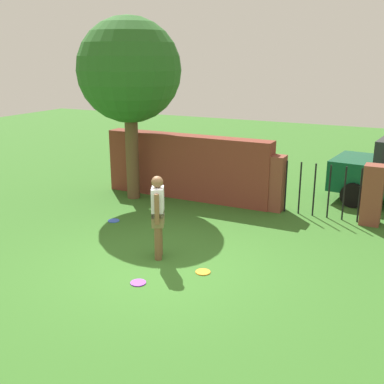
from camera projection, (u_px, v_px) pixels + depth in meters
The scene contains 8 objects.
ground_plane at pixel (161, 264), 8.75m from camera, with size 40.00×40.00×0.00m, color #336623.
brick_wall at pixel (187, 167), 12.63m from camera, with size 4.72×0.50×1.73m, color brown.
tree at pixel (129, 71), 11.91m from camera, with size 2.67×2.67×4.73m.
person at pixel (158, 213), 8.81m from camera, with size 0.36×0.49×1.62m.
fence_gate at pixel (322, 189), 11.14m from camera, with size 2.72×0.44×1.40m.
frisbee_blue at pixel (114, 221), 11.02m from camera, with size 0.27×0.27×0.02m, color blue.
frisbee_orange at pixel (203, 272), 8.41m from camera, with size 0.27×0.27×0.02m, color orange.
frisbee_purple at pixel (138, 283), 8.01m from camera, with size 0.27×0.27×0.02m, color purple.
Camera 1 is at (4.08, -6.93, 3.76)m, focal length 43.71 mm.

